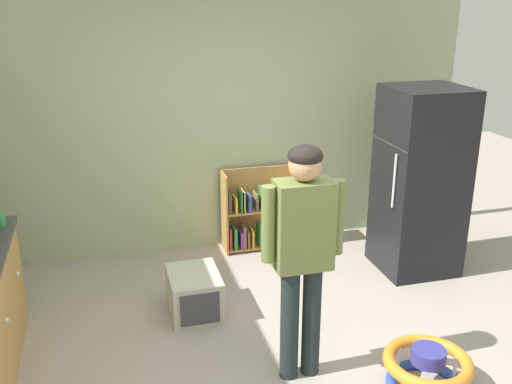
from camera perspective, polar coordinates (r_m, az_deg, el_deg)
The scene contains 8 objects.
ground_plane at distance 4.43m, azimuth 3.39°, elevation -17.01°, with size 12.00×12.00×0.00m, color #A79C91.
back_wall at distance 5.95m, azimuth -3.50°, elevation 7.02°, with size 5.20×0.06×2.70m, color #A5B38A.
refrigerator at distance 5.72m, azimuth 15.71°, elevation 1.01°, with size 0.73×0.68×1.78m.
bookshelf at distance 6.13m, azimuth -0.12°, elevation -2.17°, with size 0.80×0.28×0.85m.
standing_person at distance 3.89m, azimuth 4.59°, elevation -4.96°, with size 0.57×0.22×1.69m.
baby_walker at distance 4.33m, azimuth 16.34°, elevation -16.30°, with size 0.60×0.60×0.32m.
pet_carrier at distance 5.03m, azimuth -6.02°, elevation -9.78°, with size 0.42×0.55×0.36m.
green_cup at distance 4.86m, azimuth -23.69°, elevation -2.52°, with size 0.08×0.08×0.10m, color green.
Camera 1 is at (-1.17, -3.36, 2.63)m, focal length 41.00 mm.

